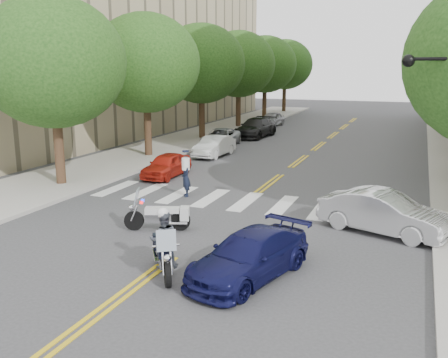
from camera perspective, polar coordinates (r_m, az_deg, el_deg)
The scene contains 18 objects.
ground at distance 14.66m, azimuth -5.89°, elevation -8.91°, with size 140.00×140.00×0.00m, color #38383A.
sidewalk_left at distance 37.94m, azimuth -3.49°, elevation 4.71°, with size 5.00×60.00×0.15m, color #9E9991.
tree_l_0 at distance 23.57m, azimuth -18.99°, elevation 12.49°, with size 6.40×6.40×8.45m.
tree_l_1 at distance 30.14m, azimuth -8.95°, elevation 12.94°, with size 6.40×6.40×8.45m.
tree_l_2 at distance 37.28m, azimuth -2.60°, elevation 13.02°, with size 6.40×6.40×8.45m.
tree_l_3 at distance 44.71m, azimuth 1.67°, elevation 12.99°, with size 6.40×6.40×8.45m.
tree_l_4 at distance 52.30m, azimuth 4.72°, elevation 12.93°, with size 6.40×6.40×8.45m.
tree_l_5 at distance 60.01m, azimuth 6.98°, elevation 12.86°, with size 6.40×6.40×8.45m.
motorcycle_police at distance 13.37m, azimuth -6.93°, elevation -7.39°, with size 1.47×1.99×1.82m.
motorcycle_parked at distance 16.88m, azimuth -6.98°, elevation -4.19°, with size 2.14×1.07×1.44m.
officer_standing at distance 21.08m, azimuth -4.37°, elevation 0.12°, with size 0.58×0.38×1.59m, color black.
convertible at distance 17.25m, azimuth 17.78°, elevation -3.68°, with size 1.47×4.22×1.39m, color silver.
sedan_blue at distance 13.10m, azimuth 2.91°, elevation -8.76°, with size 1.67×4.11×1.19m, color #0F103F.
parked_car_a at distance 24.93m, azimuth -6.59°, elevation 1.59°, with size 1.40×3.48×1.19m, color #B52013.
parked_car_b at distance 30.46m, azimuth -1.12°, elevation 3.77°, with size 1.32×3.78×1.24m, color white.
parked_car_c at distance 34.34m, azimuth -0.39°, elevation 4.76°, with size 2.00×4.33×1.20m, color #9DA0A4.
parked_car_d at distance 38.89m, azimuth 3.63°, elevation 5.87°, with size 2.04×5.01×1.45m, color black.
parked_car_e at distance 46.21m, azimuth 5.47°, elevation 6.83°, with size 1.52×3.78×1.29m, color #98989D.
Camera 1 is at (6.33, -12.07, 5.41)m, focal length 40.00 mm.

